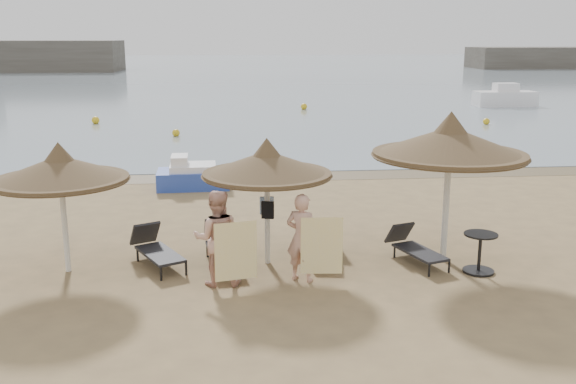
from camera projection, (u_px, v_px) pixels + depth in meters
name	position (u px, v px, depth m)	size (l,w,h in m)	color
ground	(255.00, 280.00, 12.46)	(160.00, 160.00, 0.00)	#94784C
sea	(232.00, 69.00, 89.85)	(200.00, 140.00, 0.03)	slate
wet_sand_strip	(244.00, 177.00, 21.55)	(200.00, 1.60, 0.01)	brown
far_shore	(41.00, 49.00, 84.83)	(150.00, 54.80, 12.00)	#5C564C
palapa_left	(60.00, 169.00, 12.43)	(2.65, 2.65, 2.63)	silver
palapa_center	(267.00, 164.00, 12.90)	(2.66, 2.66, 2.64)	silver
palapa_right	(450.00, 143.00, 13.00)	(3.17, 3.17, 3.15)	silver
lounger_far_left	(155.00, 248.00, 13.24)	(1.31, 1.81, 0.78)	black
lounger_near_left	(222.00, 245.00, 13.37)	(0.86, 1.90, 0.82)	black
lounger_near_right	(325.00, 242.00, 13.72)	(0.80, 1.70, 0.73)	black
lounger_far_right	(414.00, 246.00, 13.42)	(1.03, 1.70, 0.72)	black
side_table	(479.00, 254.00, 12.78)	(0.67, 0.67, 0.81)	black
person_left	(217.00, 231.00, 11.99)	(0.98, 0.64, 2.13)	#D69F87
person_right	(302.00, 231.00, 12.22)	(0.92, 0.60, 2.00)	#D69F87
towel_left	(236.00, 251.00, 11.76)	(0.78, 0.19, 1.11)	yellow
towel_right	(322.00, 246.00, 12.06)	(0.79, 0.08, 1.11)	yellow
bag_patterned	(267.00, 205.00, 13.29)	(0.29, 0.11, 0.36)	white
bag_dark	(268.00, 210.00, 12.96)	(0.26, 0.14, 0.35)	black
pedal_boat	(192.00, 176.00, 19.94)	(2.25, 1.38, 1.03)	#2B47AF
buoy_left	(96.00, 120.00, 34.36)	(0.41, 0.41, 0.41)	gold
buoy_mid	(304.00, 107.00, 41.00)	(0.41, 0.41, 0.41)	gold
buoy_right	(486.00, 121.00, 34.09)	(0.36, 0.36, 0.36)	gold
buoy_extra	(176.00, 133.00, 30.08)	(0.36, 0.36, 0.36)	gold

